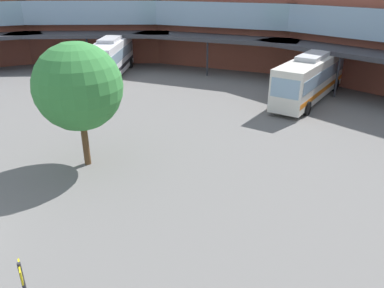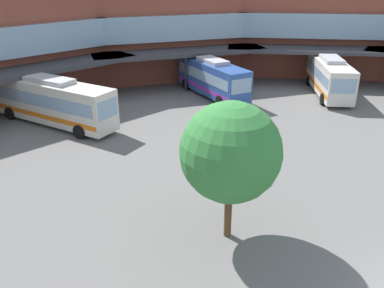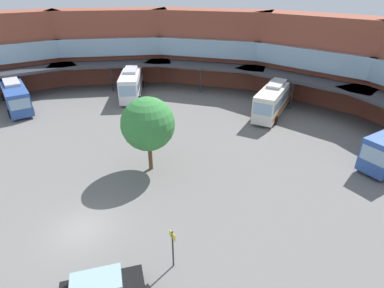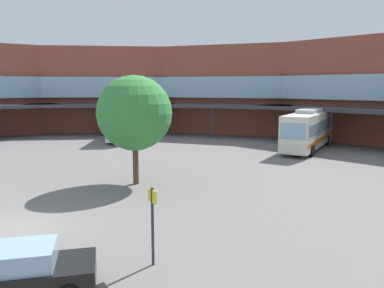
% 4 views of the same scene
% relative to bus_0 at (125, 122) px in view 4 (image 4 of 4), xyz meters
% --- Properties ---
extents(ground_plane, '(125.15, 125.15, 0.00)m').
position_rel_bus_0_xyz_m(ground_plane, '(20.14, -20.25, -2.02)').
color(ground_plane, slate).
extents(station_building, '(83.21, 42.40, 11.32)m').
position_rel_bus_0_xyz_m(station_building, '(20.14, 3.94, 3.67)').
color(station_building, brown).
rests_on(station_building, ground).
extents(bus_0, '(9.83, 9.47, 4.00)m').
position_rel_bus_0_xyz_m(bus_0, '(0.00, 0.00, 0.00)').
color(bus_0, white).
rests_on(bus_0, ground).
extents(bus_1, '(5.46, 12.22, 3.95)m').
position_rel_bus_0_xyz_m(bus_1, '(19.03, 8.29, -0.02)').
color(bus_1, silver).
rests_on(bus_1, ground).
extents(parked_car, '(3.87, 4.68, 1.53)m').
position_rel_bus_0_xyz_m(parked_car, '(25.76, -22.26, -1.29)').
color(parked_car, black).
rests_on(parked_car, ground).
extents(plaza_tree, '(4.65, 4.65, 6.81)m').
position_rel_bus_0_xyz_m(plaza_tree, '(17.77, -11.85, 2.45)').
color(plaza_tree, brown).
rests_on(plaza_tree, ground).
extents(stop_sign_post, '(0.59, 0.18, 2.75)m').
position_rel_bus_0_xyz_m(stop_sign_post, '(27.05, -18.16, -0.35)').
color(stop_sign_post, '#2D2D33').
rests_on(stop_sign_post, ground).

